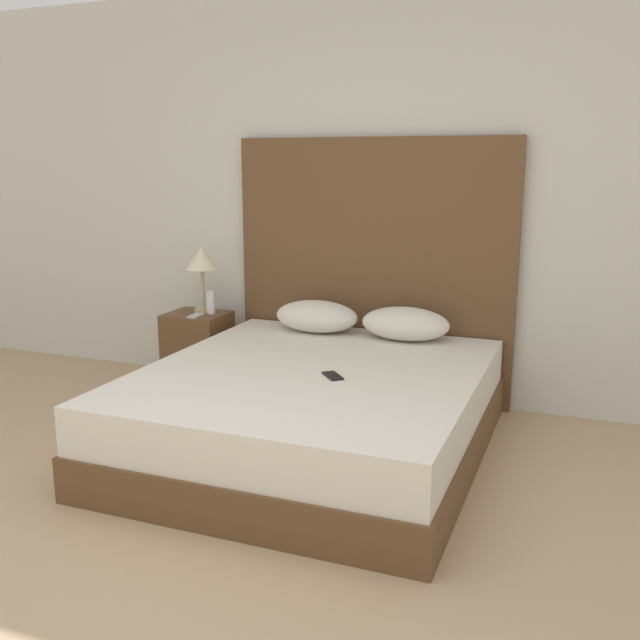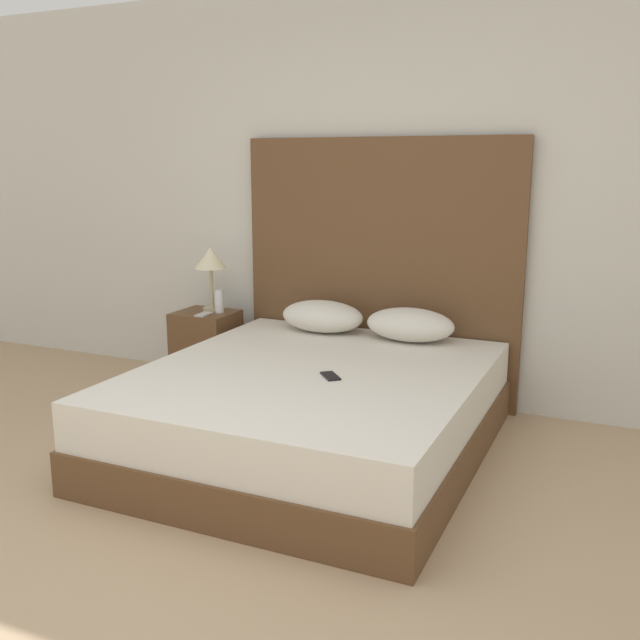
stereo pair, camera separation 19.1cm
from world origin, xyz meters
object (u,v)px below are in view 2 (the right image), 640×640
Objects in this scene: phone_on_bed at (330,376)px; phone_on_nightstand at (204,314)px; bed at (312,410)px; nightstand at (207,349)px; table_lamp at (211,260)px.

phone_on_nightstand is (-1.28, 0.77, 0.07)m from phone_on_bed.
bed is 3.79× the size of nightstand.
nightstand reaches higher than phone_on_bed.
table_lamp is 2.92× the size of phone_on_nightstand.
table_lamp is at bearing 102.09° from phone_on_nightstand.
nightstand reaches higher than bed.
phone_on_bed is 1.67m from table_lamp.
table_lamp is (-1.32, 0.93, 0.42)m from phone_on_bed.
nightstand is 1.20× the size of table_lamp.
table_lamp reaches higher than phone_on_nightstand.
nightstand is at bearing 147.22° from phone_on_bed.
phone_on_bed is 1.50m from phone_on_nightstand.
table_lamp reaches higher than bed.
table_lamp is at bearing 144.82° from phone_on_bed.
nightstand is at bearing -100.25° from table_lamp.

